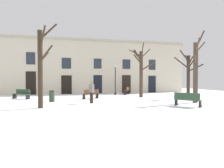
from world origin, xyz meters
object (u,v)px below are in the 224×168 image
bench_facing_shops (91,94)px  bench_near_lamp (187,99)px  tree_right_of_center (41,66)px  tree_foreground (196,70)px  streetlamp (115,76)px  person_near_bench (92,91)px  tree_near_facade (188,73)px  bench_far_corner (22,94)px  tree_center (141,71)px  bench_back_to_back_left (127,90)px  litter_bin (52,96)px

bench_facing_shops → bench_near_lamp: size_ratio=0.96×
tree_right_of_center → bench_near_lamp: (9.37, -1.70, -2.19)m
tree_foreground → streetlamp: (-3.93, 8.98, -0.33)m
bench_facing_shops → person_near_bench: person_near_bench is taller
tree_near_facade → tree_foreground: bearing=-116.0°
bench_facing_shops → bench_far_corner: size_ratio=0.94×
tree_foreground → tree_center: (-2.26, 5.50, 0.12)m
tree_near_facade → bench_facing_shops: (-8.97, 1.86, -1.90)m
tree_right_of_center → tree_foreground: tree_foreground is taller
streetlamp → bench_back_to_back_left: (1.58, 0.56, -1.73)m
tree_foreground → person_near_bench: (-7.84, 1.69, -1.58)m
tree_center → streetlamp: (-1.67, 3.48, -0.45)m
tree_center → tree_near_facade: (3.90, -2.14, -0.30)m
tree_foreground → tree_near_facade: (1.64, 3.35, -0.18)m
bench_far_corner → streetlamp: bearing=54.7°
tree_near_facade → litter_bin: (-12.40, 0.08, -1.89)m
bench_far_corner → bench_facing_shops: bearing=27.7°
tree_foreground → litter_bin: size_ratio=6.30×
streetlamp → bench_back_to_back_left: size_ratio=1.90×
tree_right_of_center → bench_facing_shops: 7.05m
bench_facing_shops → streetlamp: bearing=-153.1°
tree_near_facade → streetlamp: (-5.57, 5.63, -0.15)m
tree_right_of_center → litter_bin: (0.58, 3.58, -2.21)m
tree_near_facade → litter_bin: 12.55m
bench_facing_shops → tree_near_facade: bearing=147.2°
bench_back_to_back_left → bench_far_corner: 11.50m
bench_back_to_back_left → person_near_bench: (-5.49, -7.85, 0.48)m
bench_facing_shops → bench_near_lamp: bench_near_lamp is taller
streetlamp → bench_near_lamp: (1.95, -10.83, -1.72)m
bench_facing_shops → bench_back_to_back_left: bench_back_to_back_left is taller
tree_right_of_center → litter_bin: tree_right_of_center is taller
tree_near_facade → bench_near_lamp: tree_near_facade is taller
tree_right_of_center → tree_near_facade: size_ratio=1.19×
litter_bin → person_near_bench: 3.44m
tree_right_of_center → bench_facing_shops: size_ratio=3.39×
streetlamp → bench_facing_shops: size_ratio=2.24×
bench_facing_shops → person_near_bench: 3.59m
litter_bin → bench_far_corner: 4.25m
bench_near_lamp → person_near_bench: 6.86m
tree_center → bench_far_corner: size_ratio=3.09×
tree_near_facade → bench_back_to_back_left: bearing=122.8°
tree_right_of_center → bench_back_to_back_left: bearing=47.1°
tree_foreground → tree_near_facade: bearing=64.0°
bench_back_to_back_left → bench_facing_shops: bearing=-20.4°
tree_near_facade → bench_back_to_back_left: (-3.99, 6.18, -1.88)m
streetlamp → bench_back_to_back_left: bearing=19.4°
tree_foreground → bench_facing_shops: 9.23m
tree_foreground → tree_center: size_ratio=1.09×
tree_center → bench_near_lamp: (0.28, -7.34, -2.17)m
tree_center → bench_back_to_back_left: tree_center is taller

